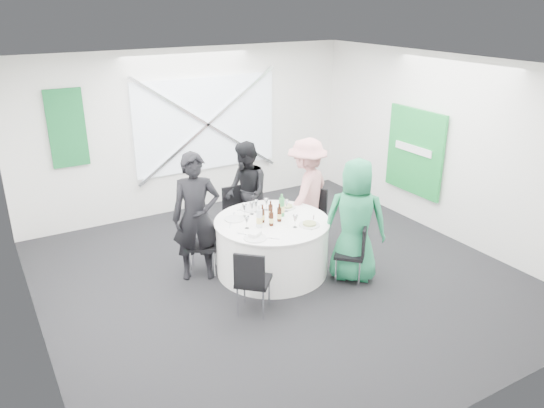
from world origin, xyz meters
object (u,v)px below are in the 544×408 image
chair_front_left (252,278)px  green_water_bottle (282,207)px  chair_front_right (356,249)px  person_man_back (246,193)px  banquet_table (272,246)px  chair_back_left (196,240)px  person_man_back_left (196,217)px  person_woman_pink (307,192)px  clear_water_bottle (259,218)px  chair_back_right (313,211)px  person_woman_green (355,221)px  chair_back (237,210)px

chair_front_left → green_water_bottle: (0.95, 0.89, 0.39)m
chair_front_right → person_man_back: (-0.63, 1.88, 0.30)m
chair_front_right → green_water_bottle: green_water_bottle is taller
banquet_table → chair_back_left: 1.03m
banquet_table → chair_back_left: chair_back_left is taller
person_man_back_left → person_woman_pink: bearing=27.3°
chair_front_left → person_man_back_left: bearing=-38.8°
clear_water_bottle → chair_back_left: bearing=138.7°
chair_back_left → person_man_back_left: (-0.03, -0.11, 0.37)m
chair_back_left → person_man_back_left: person_man_back_left is taller
person_man_back_left → green_water_bottle: (1.13, -0.30, 0.02)m
chair_back_left → green_water_bottle: (1.10, -0.41, 0.39)m
green_water_bottle → chair_back_right: bearing=28.8°
person_woman_pink → green_water_bottle: person_woman_pink is taller
person_woman_green → person_man_back: bearing=-29.1°
chair_back → person_woman_green: person_woman_green is taller
chair_back_right → person_man_back_left: (-1.97, -0.16, 0.38)m
chair_front_left → person_woman_pink: size_ratio=0.52×
person_man_back → person_woman_pink: (0.76, -0.52, 0.04)m
chair_back_right → green_water_bottle: bearing=-88.4°
chair_back_right → clear_water_bottle: 1.48m
banquet_table → person_woman_pink: bearing=30.8°
person_woman_green → chair_back_right: bearing=-58.7°
banquet_table → person_man_back_left: size_ratio=0.89×
person_man_back → green_water_bottle: bearing=10.6°
person_man_back → chair_front_right: bearing=27.5°
clear_water_bottle → chair_front_right: bearing=-34.3°
chair_back → clear_water_bottle: clear_water_bottle is taller
chair_back → green_water_bottle: size_ratio=2.67×
person_man_back_left → chair_front_left: bearing=-59.7°
chair_front_right → clear_water_bottle: 1.33m
person_woman_pink → green_water_bottle: (-0.73, -0.48, 0.06)m
green_water_bottle → chair_front_left: bearing=-136.9°
banquet_table → green_water_bottle: size_ratio=4.88×
person_woman_pink → clear_water_bottle: 1.35m
banquet_table → chair_back: 1.16m
banquet_table → clear_water_bottle: (-0.25, -0.10, 0.50)m
banquet_table → green_water_bottle: 0.55m
green_water_bottle → person_man_back_left: bearing=165.0°
chair_back_right → chair_front_left: (-1.79, -1.35, 0.00)m
chair_front_left → clear_water_bottle: clear_water_bottle is taller
person_man_back_left → green_water_bottle: person_man_back_left is taller
chair_back_right → clear_water_bottle: clear_water_bottle is taller
chair_back_left → clear_water_bottle: (0.66, -0.58, 0.38)m
banquet_table → chair_back: bearing=87.9°
banquet_table → person_woman_pink: person_woman_pink is taller
person_man_back_left → person_woman_green: bearing=-9.6°
chair_front_left → person_woman_green: person_woman_green is taller
person_man_back → person_woman_pink: 0.92m
chair_front_left → person_man_back_left: (-0.18, 1.19, 0.38)m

